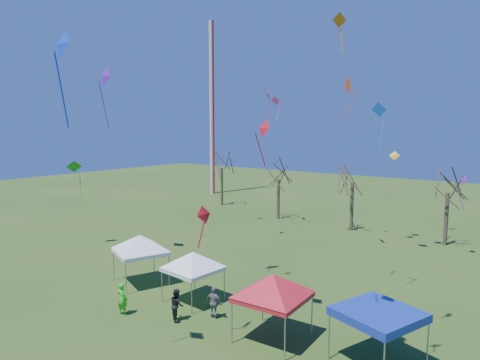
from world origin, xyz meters
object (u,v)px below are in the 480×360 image
object	(u,v)px
tree_0	(222,154)
person_green	(122,299)
tree_3	(449,173)
tent_white_west	(140,238)
tent_white_mid	(193,255)
tree_2	(353,165)
radio_mast	(212,109)
tree_1	(279,165)
tent_blue	(378,315)
person_grey	(214,303)
person_dark	(177,305)
tent_red	(273,279)

from	to	relation	value
tree_0	person_green	xyz separation A→B (m)	(16.03, -28.12, -5.62)
tree_0	tree_3	distance (m)	27.09
tree_0	tent_white_west	bearing A→B (deg)	-61.66
tree_3	person_green	world-z (taller)	tree_3
tree_3	tent_white_mid	size ratio (longest dim) A/B	2.09
tree_2	radio_mast	bearing A→B (deg)	159.43
tree_1	tent_blue	bearing A→B (deg)	-50.20
person_grey	person_dark	xyz separation A→B (m)	(-1.39, -1.32, -0.01)
person_dark	person_green	world-z (taller)	person_green
person_grey	tent_white_west	bearing A→B (deg)	-13.27
person_grey	tree_3	bearing A→B (deg)	-110.99
tent_white_west	tent_white_mid	distance (m)	4.64
radio_mast	tree_1	world-z (taller)	radio_mast
tent_white_mid	tree_3	bearing A→B (deg)	66.90
person_dark	person_grey	bearing A→B (deg)	-103.93
tree_1	person_dark	bearing A→B (deg)	-70.11
tree_2	person_grey	world-z (taller)	tree_2
person_grey	radio_mast	bearing A→B (deg)	-53.91
tent_white_west	tent_red	xyz separation A→B (m)	(10.63, -1.18, 0.02)
tent_red	person_green	bearing A→B (deg)	-162.30
tree_1	person_green	bearing A→B (deg)	-76.82
person_dark	tree_2	bearing A→B (deg)	-56.61
tree_3	person_green	bearing A→B (deg)	-113.65
tree_3	radio_mast	bearing A→B (deg)	163.69
tent_blue	person_dark	size ratio (longest dim) A/B	2.31
tree_1	tree_2	bearing A→B (deg)	-1.85
tree_3	tent_white_mid	world-z (taller)	tree_3
radio_mast	person_dark	distance (m)	43.96
tree_3	tent_white_mid	bearing A→B (deg)	-113.10
tree_0	person_green	distance (m)	32.85
person_grey	tree_0	bearing A→B (deg)	-55.95
tent_white_west	radio_mast	bearing A→B (deg)	123.21
tent_red	person_grey	xyz separation A→B (m)	(-3.62, 0.07, -2.11)
tree_2	person_green	bearing A→B (deg)	-95.58
tree_1	person_grey	distance (m)	25.46
tree_0	person_dark	size ratio (longest dim) A/B	5.09
tent_blue	tent_white_mid	bearing A→B (deg)	178.79
tent_white_west	person_green	bearing A→B (deg)	-52.27
tree_1	person_grey	world-z (taller)	tree_1
tent_white_west	person_dark	bearing A→B (deg)	-23.33
tree_0	person_grey	size ratio (longest dim) A/B	5.03
tent_red	person_dark	bearing A→B (deg)	-165.99
tent_red	person_grey	distance (m)	4.19
tree_3	person_dark	distance (m)	25.44
tree_0	tree_1	xyz separation A→B (m)	(10.08, -2.73, -0.70)
tent_red	tree_0	bearing A→B (deg)	132.91
tent_blue	tent_red	bearing A→B (deg)	-169.81
tree_2	tent_blue	distance (m)	24.32
tent_white_mid	person_dark	size ratio (longest dim) A/B	2.28
tree_0	tree_2	distance (m)	18.72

